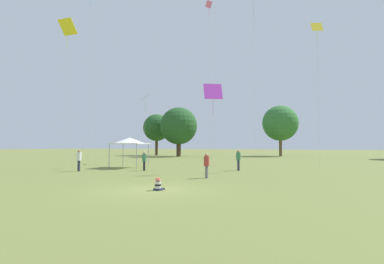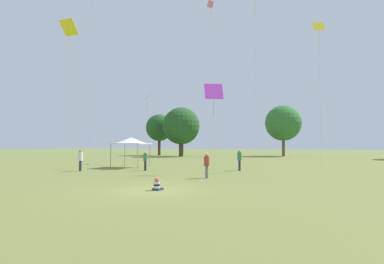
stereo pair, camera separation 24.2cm
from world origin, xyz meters
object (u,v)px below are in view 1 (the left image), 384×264
at_px(person_standing_0, 207,163).
at_px(distant_tree_1, 157,128).
at_px(kite_4, 213,92).
at_px(kite_3, 68,30).
at_px(canopy_tent, 130,141).
at_px(person_standing_3, 79,158).
at_px(seated_toddler, 158,185).
at_px(person_standing_1, 238,158).
at_px(kite_1, 145,99).
at_px(kite_2, 209,17).
at_px(distant_tree_3, 280,123).
at_px(distant_tree_2, 179,126).
at_px(kite_6, 317,32).
at_px(person_standing_2, 144,159).
at_px(kite_7, 253,3).

distance_m(person_standing_0, distant_tree_1, 46.83).
bearing_deg(kite_4, kite_3, -138.89).
bearing_deg(person_standing_0, canopy_tent, 160.31).
bearing_deg(person_standing_3, kite_4, -82.61).
distance_m(seated_toddler, kite_4, 11.60).
bearing_deg(canopy_tent, seated_toddler, -50.54).
xyz_separation_m(person_standing_1, kite_1, (-13.58, 6.71, 7.02)).
bearing_deg(distant_tree_1, person_standing_1, -50.88).
xyz_separation_m(seated_toddler, kite_3, (-11.00, 4.89, 11.17)).
xyz_separation_m(person_standing_0, kite_3, (-11.37, -1.10, 10.44)).
distance_m(kite_2, kite_3, 16.90).
bearing_deg(person_standing_3, person_standing_1, -72.16).
bearing_deg(seated_toddler, distant_tree_1, 129.34).
bearing_deg(distant_tree_3, kite_1, -113.12).
bearing_deg(kite_1, distant_tree_2, -164.37).
height_order(canopy_tent, distant_tree_1, distant_tree_1).
xyz_separation_m(kite_6, distant_tree_2, (-25.36, 22.86, -7.09)).
height_order(kite_1, distant_tree_1, distant_tree_1).
bearing_deg(distant_tree_3, distant_tree_1, -168.13).
xyz_separation_m(person_standing_0, kite_1, (-13.03, 13.42, 7.11)).
bearing_deg(person_standing_3, person_standing_2, -68.27).
bearing_deg(person_standing_3, distant_tree_2, 3.48).
relative_size(person_standing_0, person_standing_1, 0.92).
relative_size(person_standing_2, canopy_tent, 0.47).
xyz_separation_m(kite_6, kite_7, (-6.65, 2.97, 5.42)).
height_order(person_standing_1, kite_4, kite_4).
distance_m(seated_toddler, kite_6, 23.17).
distance_m(kite_7, distant_tree_1, 37.64).
distance_m(kite_6, kite_7, 9.08).
xyz_separation_m(person_standing_3, distant_tree_2, (-6.41, 33.74, 4.95)).
bearing_deg(kite_4, distant_tree_1, 141.58).
bearing_deg(distant_tree_3, seated_toddler, -90.59).
relative_size(person_standing_0, person_standing_2, 1.00).
xyz_separation_m(person_standing_0, kite_2, (-4.41, 13.22, 16.12)).
bearing_deg(person_standing_0, person_standing_2, 163.85).
distance_m(kite_1, distant_tree_3, 33.60).
bearing_deg(distant_tree_1, kite_6, -39.64).
relative_size(kite_6, kite_7, 0.71).
height_order(kite_3, distant_tree_2, kite_3).
distance_m(kite_4, kite_6, 13.04).
height_order(person_standing_3, distant_tree_1, distant_tree_1).
xyz_separation_m(person_standing_1, kite_7, (-0.10, 8.04, 17.47)).
relative_size(person_standing_3, kite_6, 0.13).
relative_size(distant_tree_2, distant_tree_3, 0.94).
bearing_deg(person_standing_2, person_standing_1, -127.27).
relative_size(kite_1, kite_6, 0.61).
distance_m(person_standing_2, distant_tree_2, 33.42).
xyz_separation_m(person_standing_2, kite_6, (14.14, 8.21, 12.13)).
relative_size(kite_1, distant_tree_2, 0.89).
height_order(person_standing_0, distant_tree_1, distant_tree_1).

